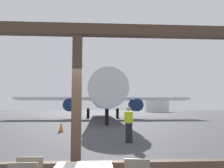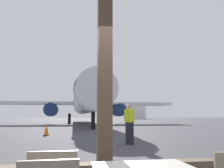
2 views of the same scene
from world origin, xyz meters
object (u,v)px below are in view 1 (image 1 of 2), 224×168
at_px(fuel_storage_tank, 157,106).
at_px(traffic_cone, 61,127).
at_px(airplane, 103,97).
at_px(ground_crew_worker, 129,124).

bearing_deg(fuel_storage_tank, traffic_cone, -109.28).
height_order(airplane, ground_crew_worker, airplane).
relative_size(traffic_cone, fuel_storage_tank, 0.08).
xyz_separation_m(ground_crew_worker, fuel_storage_tank, (22.06, 79.90, 1.61)).
bearing_deg(traffic_cone, ground_crew_worker, -52.49).
bearing_deg(ground_crew_worker, airplane, 91.32).
xyz_separation_m(ground_crew_worker, traffic_cone, (-4.05, 5.28, -0.56)).
distance_m(airplane, ground_crew_worker, 25.91).
xyz_separation_m(traffic_cone, fuel_storage_tank, (26.11, 74.62, 2.17)).
height_order(ground_crew_worker, fuel_storage_tank, fuel_storage_tank).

